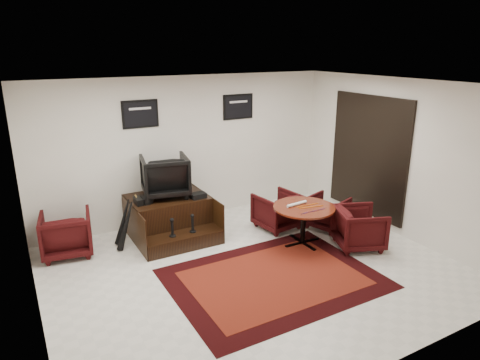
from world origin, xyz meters
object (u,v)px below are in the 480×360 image
Objects in this scene: meeting_table at (304,211)px; table_chair_corner at (359,226)px; shine_chair at (165,174)px; table_chair_window at (327,210)px; table_chair_back at (277,209)px; shine_podium at (170,218)px; armchair_side at (66,232)px.

table_chair_corner is at bearing -37.14° from meeting_table.
shine_chair is 3.11m from table_chair_window.
table_chair_corner is at bearing 111.55° from table_chair_back.
table_chair_back is 1.57m from table_chair_corner.
shine_podium is 2.41m from meeting_table.
table_chair_corner is (2.64, -2.19, -0.74)m from shine_chair.
table_chair_window is at bearing 144.10° from table_chair_back.
table_chair_back is 0.95m from table_chair_window.
table_chair_back reaches higher than meeting_table.
armchair_side reaches higher than meeting_table.
table_chair_back is (3.64, -0.78, -0.02)m from armchair_side.
armchair_side is at bearing 156.53° from meeting_table.
shine_chair is 0.78× the size of meeting_table.
shine_podium is 1.80× the size of armchair_side.
meeting_table is at bearing 82.90° from table_chair_back.
table_chair_back is (-0.01, 0.80, -0.23)m from meeting_table.
meeting_table reaches higher than table_chair_window.
armchair_side is (-1.75, -0.04, -0.73)m from shine_chair.
table_chair_corner reaches higher than shine_podium.
shine_chair is 1.03× the size of armchair_side.
table_chair_corner is at bearing 151.44° from shine_chair.
table_chair_window is (4.47, -1.24, -0.06)m from armchair_side.
shine_chair reaches higher than table_chair_back.
shine_chair reaches higher than meeting_table.
meeting_table is 1.40× the size of table_chair_back.
shine_chair is 1.90m from armchair_side.
shine_chair reaches higher than table_chair_corner.
shine_podium is 2.95m from table_chair_window.
table_chair_back is at bearing 50.99° from table_chair_corner.
table_chair_corner reaches higher than table_chair_back.
table_chair_back is at bearing 90.39° from meeting_table.
table_chair_corner is (2.64, -2.05, 0.06)m from shine_podium.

